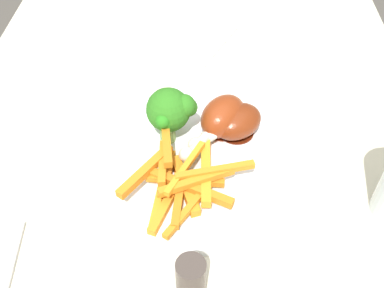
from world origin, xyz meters
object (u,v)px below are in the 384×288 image
carrot_fries_pile (181,179)px  chicken_drumstick_far (221,118)px  broccoli_floret_front (172,109)px  dinner_plate (192,158)px  chicken_drumstick_near (235,123)px  dining_table (187,226)px  broccoli_floret_middle (168,115)px  pepper_shaker (191,281)px

carrot_fries_pile → chicken_drumstick_far: 0.11m
broccoli_floret_front → chicken_drumstick_far: 0.07m
dinner_plate → chicken_drumstick_far: size_ratio=2.29×
broccoli_floret_front → chicken_drumstick_near: size_ratio=0.69×
dining_table → carrot_fries_pile: size_ratio=7.25×
chicken_drumstick_near → broccoli_floret_middle: bearing=98.8°
dinner_plate → pepper_shaker: bearing=-178.0°
dinner_plate → broccoli_floret_front: size_ratio=3.81×
carrot_fries_pile → broccoli_floret_middle: bearing=14.2°
broccoli_floret_front → chicken_drumstick_near: bearing=-86.9°
dining_table → chicken_drumstick_near: bearing=-42.0°
broccoli_floret_front → chicken_drumstick_far: broccoli_floret_front is taller
carrot_fries_pile → pepper_shaker: size_ratio=2.64×
dining_table → chicken_drumstick_near: chicken_drumstick_near is taller
carrot_fries_pile → chicken_drumstick_near: (0.09, -0.07, 0.00)m
dinner_plate → chicken_drumstick_near: (0.04, -0.05, 0.03)m
carrot_fries_pile → chicken_drumstick_far: (0.10, -0.05, 0.01)m
broccoli_floret_middle → dining_table: bearing=-154.6°
dinner_plate → chicken_drumstick_far: 0.07m
dining_table → broccoli_floret_middle: broccoli_floret_middle is taller
broccoli_floret_middle → chicken_drumstick_near: broccoli_floret_middle is taller
chicken_drumstick_far → chicken_drumstick_near: bearing=-102.8°
broccoli_floret_front → broccoli_floret_middle: broccoli_floret_front is taller
broccoli_floret_middle → pepper_shaker: 0.22m
dining_table → carrot_fries_pile: bearing=169.3°
broccoli_floret_front → pepper_shaker: broccoli_floret_front is taller
broccoli_floret_middle → dinner_plate: bearing=-130.7°
dinner_plate → chicken_drumstick_near: size_ratio=2.62×
dinner_plate → chicken_drumstick_far: bearing=-39.3°
broccoli_floret_front → dinner_plate: bearing=-143.2°
carrot_fries_pile → chicken_drumstick_near: 0.12m
dining_table → chicken_drumstick_far: 0.17m
dinner_plate → broccoli_floret_middle: 0.06m
chicken_drumstick_far → broccoli_floret_front: bearing=97.6°
chicken_drumstick_near → pepper_shaker: pepper_shaker is taller
dining_table → carrot_fries_pile: 0.14m
broccoli_floret_front → chicken_drumstick_far: size_ratio=0.60×
broccoli_floret_middle → carrot_fries_pile: 0.09m
dining_table → broccoli_floret_front: bearing=18.4°
broccoli_floret_front → broccoli_floret_middle: 0.01m
dinner_plate → pepper_shaker: pepper_shaker is taller
dining_table → pepper_shaker: size_ratio=19.15×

